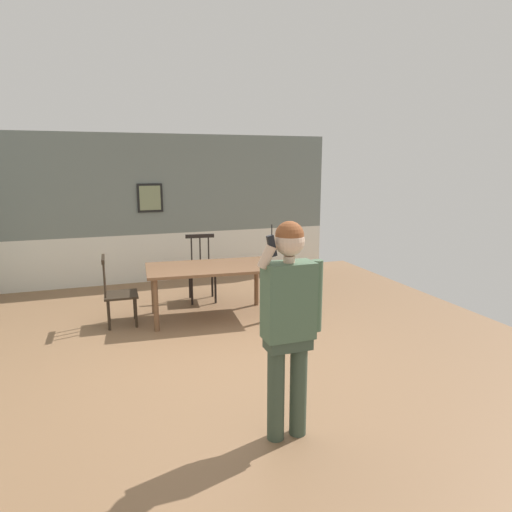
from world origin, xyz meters
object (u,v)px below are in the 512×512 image
at_px(chair_by_doorway, 118,293).
at_px(chair_near_window, 202,270).
at_px(dining_table, 210,272).
at_px(person_figure, 289,316).

bearing_deg(chair_by_doorway, chair_near_window, 121.25).
height_order(dining_table, chair_near_window, chair_near_window).
xyz_separation_m(chair_by_doorway, person_figure, (1.17, -3.19, 0.58)).
relative_size(dining_table, chair_by_doorway, 1.90).
relative_size(chair_by_doorway, person_figure, 0.55).
distance_m(dining_table, chair_near_window, 0.89).
bearing_deg(chair_near_window, person_figure, 93.68).
xyz_separation_m(chair_near_window, person_figure, (-0.18, -3.96, 0.54)).
xyz_separation_m(dining_table, chair_near_window, (0.07, 0.87, -0.18)).
bearing_deg(person_figure, chair_by_doorway, -70.36).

